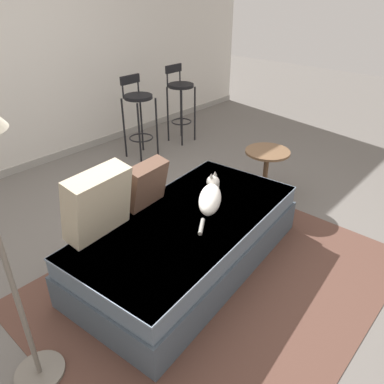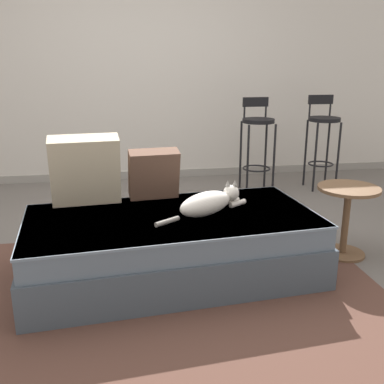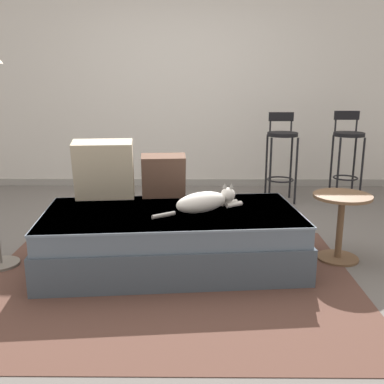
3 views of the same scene
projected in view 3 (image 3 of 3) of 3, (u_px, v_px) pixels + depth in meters
name	position (u px, v px, depth m)	size (l,w,h in m)	color
ground_plane	(175.00, 246.00, 3.80)	(16.00, 16.00, 0.00)	#66605B
wall_back_panel	(182.00, 85.00, 5.66)	(8.00, 0.10, 2.60)	silver
wall_baseboard_trim	(182.00, 182.00, 5.92)	(8.00, 0.02, 0.09)	gray
area_rug	(170.00, 282.00, 3.12)	(2.59, 2.05, 0.01)	brown
couch	(172.00, 238.00, 3.36)	(1.98, 1.13, 0.43)	#44505B
throw_pillow_corner	(104.00, 170.00, 3.57)	(0.49, 0.29, 0.49)	beige
throw_pillow_middle	(164.00, 176.00, 3.62)	(0.37, 0.23, 0.37)	brown
cat	(205.00, 202.00, 3.28)	(0.67, 0.44, 0.19)	white
bar_stool_near_window	(282.00, 148.00, 5.06)	(0.34, 0.34, 1.01)	black
bar_stool_by_doorway	(348.00, 146.00, 5.05)	(0.34, 0.34, 1.02)	black
side_table	(341.00, 218.00, 3.44)	(0.44, 0.44, 0.52)	brown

